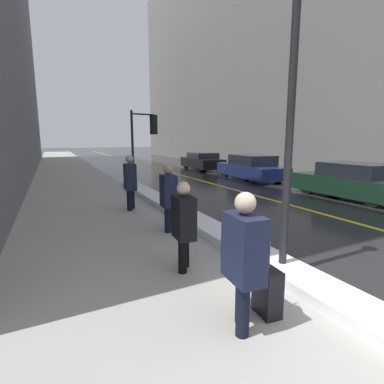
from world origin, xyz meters
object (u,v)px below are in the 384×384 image
object	(u,v)px
lamp_post	(291,101)
parked_car_navy	(251,168)
pedestrian_trailing	(168,195)
parked_car_dark_green	(353,182)
pedestrian_with_shoulder_bag	(243,255)
pedestrian_in_glasses	(184,222)
rolling_suitcase	(267,292)
traffic_light_near	(146,132)
parked_car_black	(202,161)
fire_hydrant	(169,197)
pedestrian_nearside	(130,180)

from	to	relation	value
lamp_post	parked_car_navy	bearing A→B (deg)	56.38
pedestrian_trailing	parked_car_dark_green	xyz separation A→B (m)	(7.51, 0.91, -0.26)
parked_car_dark_green	pedestrian_with_shoulder_bag	bearing A→B (deg)	119.07
pedestrian_with_shoulder_bag	pedestrian_in_glasses	world-z (taller)	pedestrian_with_shoulder_bag
pedestrian_in_glasses	rolling_suitcase	world-z (taller)	pedestrian_in_glasses
lamp_post	parked_car_dark_green	bearing A→B (deg)	29.72
traffic_light_near	pedestrian_in_glasses	distance (m)	9.83
parked_car_navy	parked_car_black	bearing A→B (deg)	4.89
lamp_post	rolling_suitcase	xyz separation A→B (m)	(-0.98, -0.82, -2.38)
parked_car_dark_green	parked_car_black	distance (m)	11.70
traffic_light_near	fire_hydrant	xyz separation A→B (m)	(-0.77, -4.98, -2.11)
pedestrian_with_shoulder_bag	fire_hydrant	bearing A→B (deg)	171.11
lamp_post	pedestrian_in_glasses	size ratio (longest dim) A/B	2.99
pedestrian_in_glasses	pedestrian_nearside	xyz separation A→B (m)	(0.25, 4.60, 0.11)
lamp_post	pedestrian_nearside	world-z (taller)	lamp_post
rolling_suitcase	fire_hydrant	bearing A→B (deg)	174.89
pedestrian_nearside	parked_car_dark_green	size ratio (longest dim) A/B	0.39
pedestrian_nearside	pedestrian_trailing	bearing A→B (deg)	11.13
parked_car_navy	rolling_suitcase	size ratio (longest dim) A/B	5.12
parked_car_dark_green	parked_car_black	size ratio (longest dim) A/B	1.02
parked_car_dark_green	fire_hydrant	xyz separation A→B (m)	(-6.60, 1.43, -0.26)
pedestrian_in_glasses	pedestrian_nearside	size ratio (longest dim) A/B	0.88
pedestrian_with_shoulder_bag	pedestrian_nearside	xyz separation A→B (m)	(0.27, 6.30, 0.05)
traffic_light_near	pedestrian_in_glasses	bearing A→B (deg)	-113.14
lamp_post	parked_car_dark_green	world-z (taller)	lamp_post
pedestrian_in_glasses	parked_car_black	distance (m)	16.67
traffic_light_near	rolling_suitcase	bearing A→B (deg)	-109.21
pedestrian_with_shoulder_bag	parked_car_black	world-z (taller)	pedestrian_with_shoulder_bag
traffic_light_near	rolling_suitcase	distance (m)	11.39
pedestrian_in_glasses	fire_hydrant	bearing A→B (deg)	166.61
pedestrian_nearside	parked_car_dark_green	world-z (taller)	pedestrian_nearside
pedestrian_nearside	pedestrian_with_shoulder_bag	bearing A→B (deg)	2.06
pedestrian_trailing	traffic_light_near	bearing A→B (deg)	171.63
pedestrian_nearside	rolling_suitcase	bearing A→B (deg)	6.07
parked_car_navy	rolling_suitcase	xyz separation A→B (m)	(-7.45, -10.57, -0.31)
pedestrian_trailing	fire_hydrant	distance (m)	2.56
pedestrian_in_glasses	rolling_suitcase	bearing A→B (deg)	18.93
parked_car_navy	parked_car_black	size ratio (longest dim) A/B	1.16
pedestrian_trailing	rolling_suitcase	world-z (taller)	pedestrian_trailing
parked_car_black	fire_hydrant	distance (m)	12.09
parked_car_dark_green	rolling_suitcase	bearing A→B (deg)	119.99
pedestrian_with_shoulder_bag	pedestrian_in_glasses	xyz separation A→B (m)	(0.03, 1.69, -0.06)
pedestrian_with_shoulder_bag	parked_car_navy	distance (m)	13.26
traffic_light_near	fire_hydrant	distance (m)	5.47
traffic_light_near	pedestrian_in_glasses	xyz separation A→B (m)	(-2.22, -9.44, -1.63)
parked_car_dark_green	fire_hydrant	world-z (taller)	parked_car_dark_green
pedestrian_with_shoulder_bag	fire_hydrant	size ratio (longest dim) A/B	2.27
rolling_suitcase	fire_hydrant	distance (m)	6.14
parked_car_black	lamp_post	bearing A→B (deg)	159.90
parked_car_black	fire_hydrant	bearing A→B (deg)	150.56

